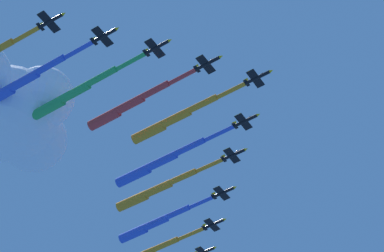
# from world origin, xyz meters

# --- Properties ---
(jet_lead) EXTENTS (10.82, 52.92, 4.17)m
(jet_lead) POSITION_xyz_m (-5.67, 3.47, 166.34)
(jet_lead) COLOR black
(jet_port_inner) EXTENTS (11.38, 56.89, 4.15)m
(jet_port_inner) POSITION_xyz_m (7.93, 16.06, 165.46)
(jet_port_inner) COLOR black
(jet_starboard_inner) EXTENTS (11.13, 51.42, 4.17)m
(jet_starboard_inner) POSITION_xyz_m (-16.80, 14.59, 166.91)
(jet_starboard_inner) COLOR black
(jet_port_mid) EXTENTS (10.30, 53.78, 4.10)m
(jet_port_mid) POSITION_xyz_m (20.47, 24.05, 168.03)
(jet_port_mid) COLOR black
(jet_starboard_mid) EXTENTS (11.54, 55.38, 4.15)m
(jet_starboard_mid) POSITION_xyz_m (-27.86, 29.28, 168.51)
(jet_starboard_mid) COLOR black
(jet_port_outer) EXTENTS (10.61, 50.22, 4.08)m
(jet_port_outer) POSITION_xyz_m (33.91, 31.70, 166.79)
(jet_port_outer) COLOR black
(jet_starboard_outer) EXTENTS (11.11, 54.60, 4.14)m
(jet_starboard_outer) POSITION_xyz_m (-39.48, 40.90, 167.17)
(jet_starboard_outer) COLOR black
(cloud_puff) EXTENTS (58.35, 40.72, 37.88)m
(cloud_puff) POSITION_xyz_m (-26.73, 57.09, 179.28)
(cloud_puff) COLOR white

